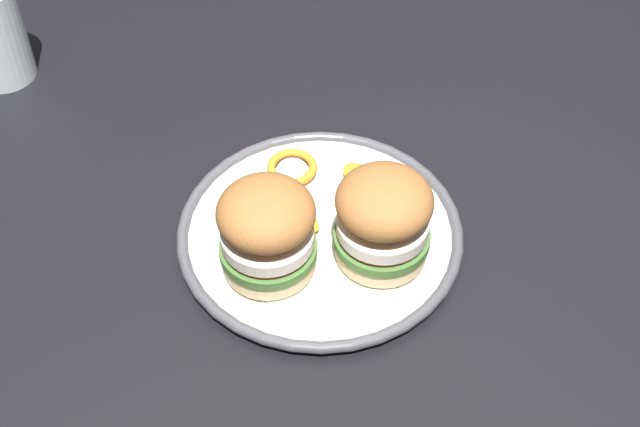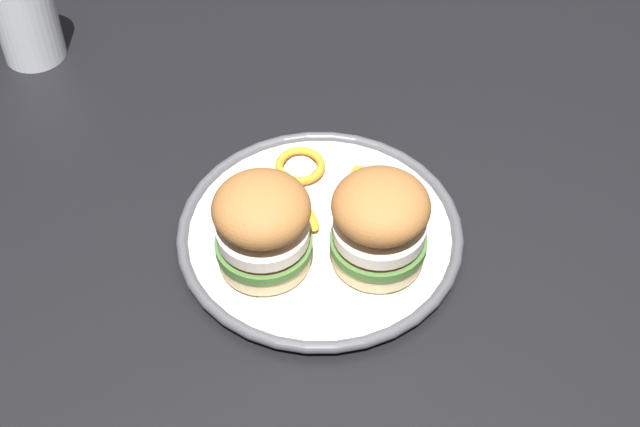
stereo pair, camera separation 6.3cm
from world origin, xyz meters
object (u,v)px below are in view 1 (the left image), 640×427
Objects in this scene: sandwich_half_right at (267,230)px; dinner_plate at (320,234)px; dining_table at (359,259)px; sandwich_half_left at (383,218)px.

dinner_plate is at bearing 19.53° from sandwich_half_right.
dinner_plate is (-0.06, -0.03, 0.10)m from dining_table.
sandwich_half_right is (-0.12, -0.05, 0.16)m from dining_table.
dining_table is 0.21m from sandwich_half_right.
sandwich_half_right is at bearing -157.00° from dining_table.
dining_table is 9.58× the size of sandwich_half_right.
sandwich_half_left is (-0.02, -0.08, 0.16)m from dining_table.
sandwich_half_right is at bearing 164.50° from sandwich_half_left.
sandwich_half_left is 0.11m from sandwich_half_right.
dinner_plate is 0.09m from sandwich_half_left.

